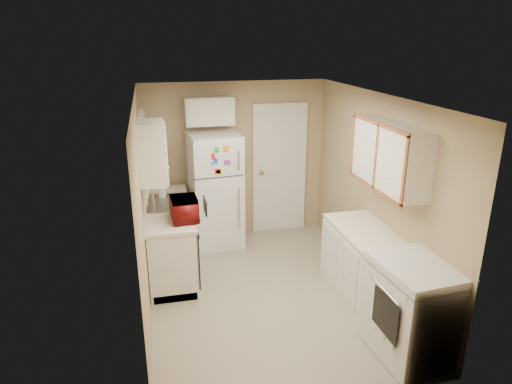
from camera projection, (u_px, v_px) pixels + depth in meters
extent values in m
plane|color=#B0A893|center=(265.00, 292.00, 5.69)|extent=(3.80, 3.80, 0.00)
plane|color=white|center=(267.00, 97.00, 4.91)|extent=(3.80, 3.80, 0.00)
plane|color=tan|center=(142.00, 212.00, 5.00)|extent=(3.80, 3.80, 0.00)
plane|color=tan|center=(376.00, 193.00, 5.60)|extent=(3.80, 3.80, 0.00)
plane|color=tan|center=(235.00, 160.00, 7.05)|extent=(2.80, 2.80, 0.00)
plane|color=tan|center=(326.00, 284.00, 3.55)|extent=(2.80, 2.80, 0.00)
cube|color=silver|center=(170.00, 238.00, 6.14)|extent=(0.60, 1.80, 0.90)
cube|color=black|center=(196.00, 252.00, 5.64)|extent=(0.03, 0.58, 0.72)
cube|color=gray|center=(167.00, 205.00, 6.14)|extent=(0.54, 0.74, 0.16)
imported|color=maroon|center=(185.00, 207.00, 5.54)|extent=(0.48, 0.28, 0.31)
imported|color=beige|center=(162.00, 190.00, 6.30)|extent=(0.10, 0.10, 0.17)
cube|color=silver|center=(143.00, 153.00, 5.85)|extent=(0.10, 0.98, 1.08)
cube|color=silver|center=(152.00, 153.00, 5.04)|extent=(0.30, 0.45, 0.70)
cube|color=silver|center=(215.00, 191.00, 6.71)|extent=(0.76, 0.74, 1.71)
cube|color=silver|center=(209.00, 111.00, 6.57)|extent=(0.70, 0.30, 0.40)
cube|color=silver|center=(279.00, 169.00, 7.22)|extent=(0.86, 0.06, 2.08)
cube|color=silver|center=(379.00, 282.00, 5.05)|extent=(0.60, 2.00, 0.90)
cube|color=silver|center=(413.00, 310.00, 4.44)|extent=(0.73, 0.87, 1.00)
cube|color=silver|center=(390.00, 156.00, 4.92)|extent=(0.30, 1.20, 0.70)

